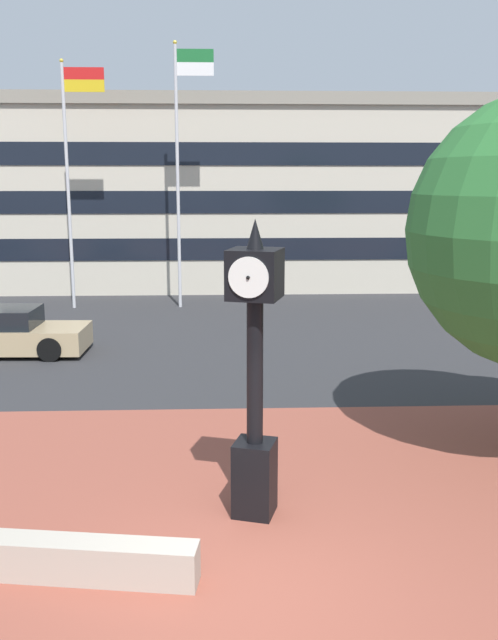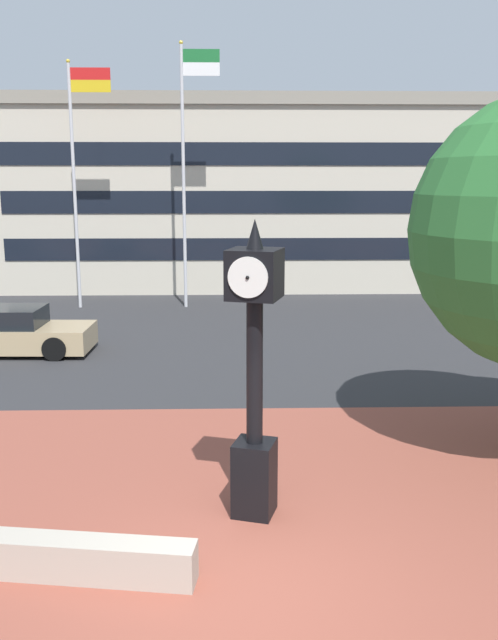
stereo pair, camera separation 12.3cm
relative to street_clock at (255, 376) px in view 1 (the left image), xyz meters
The scene contains 8 objects.
ground_plane 2.77m from the street_clock, 95.55° to the right, with size 200.00×200.00×0.00m, color #2D2D30.
plaza_brick_paving 2.15m from the street_clock, 105.75° to the right, with size 44.00×10.43×0.01m, color brown.
planter_wall 3.33m from the street_clock, 146.64° to the right, with size 3.20×0.40×0.50m, color #ADA393.
street_clock is the anchor object (origin of this frame).
car_street_mid 11.45m from the street_clock, 123.64° to the left, with size 4.16×1.93×1.28m.
flagpole_primary 17.60m from the street_clock, 109.68° to the left, with size 1.53×0.14×8.83m.
flagpole_secondary 16.78m from the street_clock, 96.63° to the left, with size 1.42×0.14×9.46m.
civic_building 26.24m from the street_clock, 85.24° to the left, with size 26.49×14.47×8.10m.
Camera 1 is at (-0.27, -7.22, 4.72)m, focal length 38.42 mm.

